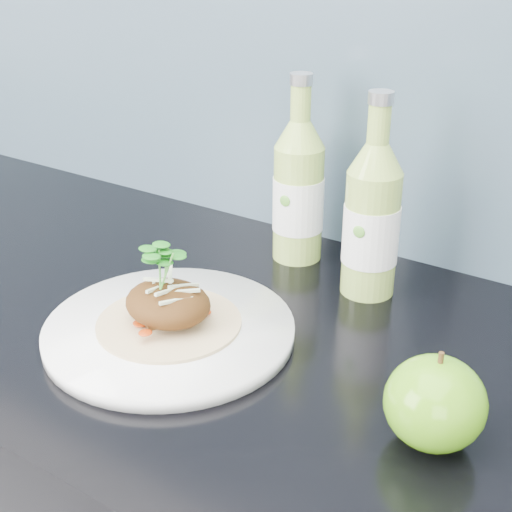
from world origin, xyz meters
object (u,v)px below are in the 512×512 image
object	(u,v)px
dinner_plate	(170,330)
cider_bottle_left	(298,192)
green_apple	(435,403)
cider_bottle_right	(372,221)

from	to	relation	value
dinner_plate	cider_bottle_left	xyz separation A→B (m)	(0.01, 0.27, 0.09)
dinner_plate	green_apple	bearing A→B (deg)	-1.48
dinner_plate	green_apple	size ratio (longest dim) A/B	3.46
green_apple	cider_bottle_right	world-z (taller)	cider_bottle_right
green_apple	cider_bottle_left	world-z (taller)	cider_bottle_left
green_apple	cider_bottle_left	size ratio (longest dim) A/B	0.42
dinner_plate	cider_bottle_left	world-z (taller)	cider_bottle_left
dinner_plate	cider_bottle_right	distance (m)	0.28
cider_bottle_left	green_apple	bearing A→B (deg)	-62.15
cider_bottle_right	cider_bottle_left	bearing A→B (deg)	141.06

